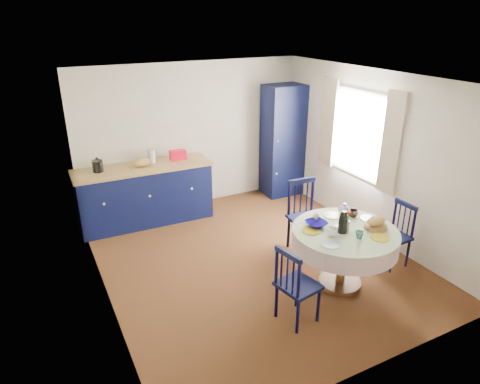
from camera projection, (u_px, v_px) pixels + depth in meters
The scene contains 17 objects.
floor at pixel (255, 260), 6.02m from camera, with size 4.50×4.50×0.00m, color black.
ceiling at pixel (257, 79), 5.05m from camera, with size 4.50×4.50×0.00m, color white.
wall_back at pixel (193, 136), 7.39m from camera, with size 4.00×0.02×2.50m, color silver.
wall_left at pixel (97, 207), 4.70m from camera, with size 0.02×4.50×2.50m, color silver.
wall_right at pixel (373, 156), 6.38m from camera, with size 0.02×4.50×2.50m, color silver.
window at pixel (359, 134), 6.50m from camera, with size 0.10×1.74×1.45m.
kitchen_counter at pixel (145, 194), 6.97m from camera, with size 2.18×0.73×1.21m.
pantry_cabinet at pixel (283, 141), 7.91m from camera, with size 0.72×0.53×2.05m.
dining_table at pixel (345, 239), 5.25m from camera, with size 1.29×1.29×1.06m.
chair_left at pixel (296, 285), 4.67m from camera, with size 0.47×0.49×0.94m.
chair_far at pixel (305, 216), 6.13m from camera, with size 0.51×0.49×1.05m.
chair_right at pixel (395, 234), 5.79m from camera, with size 0.40×0.41×0.89m.
mug_a at pixel (332, 232), 5.04m from camera, with size 0.13×0.13×0.10m, color silver.
mug_b at pixel (359, 235), 4.99m from camera, with size 0.10×0.10×0.09m, color #2A6C5E.
mug_c at pixel (353, 214), 5.51m from camera, with size 0.12×0.12×0.10m, color black.
mug_d at pixel (316, 218), 5.40m from camera, with size 0.09×0.09×0.09m, color silver.
cobalt_bowl at pixel (316, 224), 5.28m from camera, with size 0.26×0.26×0.06m, color #0C056B.
Camera 1 is at (-2.54, -4.52, 3.23)m, focal length 32.00 mm.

